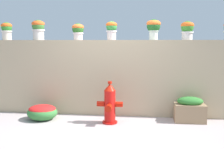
# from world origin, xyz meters

# --- Properties ---
(ground_plane) EXTENTS (24.00, 24.00, 0.00)m
(ground_plane) POSITION_xyz_m (0.00, 0.00, 0.00)
(ground_plane) COLOR #A79998
(stone_wall) EXTENTS (5.58, 0.36, 1.65)m
(stone_wall) POSITION_xyz_m (0.00, 1.19, 0.83)
(stone_wall) COLOR tan
(stone_wall) RESTS_ON ground
(potted_plant_0) EXTENTS (0.25, 0.25, 0.40)m
(potted_plant_0) POSITION_xyz_m (-2.45, 1.21, 1.89)
(potted_plant_0) COLOR beige
(potted_plant_0) RESTS_ON stone_wall
(potted_plant_1) EXTENTS (0.29, 0.29, 0.45)m
(potted_plant_1) POSITION_xyz_m (-1.70, 1.21, 1.92)
(potted_plant_1) COLOR beige
(potted_plant_1) RESTS_ON stone_wall
(potted_plant_2) EXTENTS (0.26, 0.26, 0.36)m
(potted_plant_2) POSITION_xyz_m (-0.77, 1.17, 1.87)
(potted_plant_2) COLOR beige
(potted_plant_2) RESTS_ON stone_wall
(potted_plant_3) EXTENTS (0.25, 0.25, 0.41)m
(potted_plant_3) POSITION_xyz_m (-0.03, 1.23, 1.90)
(potted_plant_3) COLOR beige
(potted_plant_3) RESTS_ON stone_wall
(potted_plant_4) EXTENTS (0.30, 0.30, 0.44)m
(potted_plant_4) POSITION_xyz_m (0.88, 1.21, 1.93)
(potted_plant_4) COLOR silver
(potted_plant_4) RESTS_ON stone_wall
(potted_plant_5) EXTENTS (0.28, 0.28, 0.40)m
(potted_plant_5) POSITION_xyz_m (1.58, 1.21, 1.88)
(potted_plant_5) COLOR silver
(potted_plant_5) RESTS_ON stone_wall
(fire_hydrant) EXTENTS (0.51, 0.42, 0.84)m
(fire_hydrant) POSITION_xyz_m (0.02, 0.49, 0.38)
(fire_hydrant) COLOR red
(fire_hydrant) RESTS_ON ground
(flower_bush_left) EXTENTS (0.63, 0.56, 0.32)m
(flower_bush_left) POSITION_xyz_m (-1.40, 0.56, 0.17)
(flower_bush_left) COLOR #357636
(flower_bush_left) RESTS_ON ground
(planter_box) EXTENTS (0.61, 0.36, 0.51)m
(planter_box) POSITION_xyz_m (1.62, 0.77, 0.25)
(planter_box) COLOR #987756
(planter_box) RESTS_ON ground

